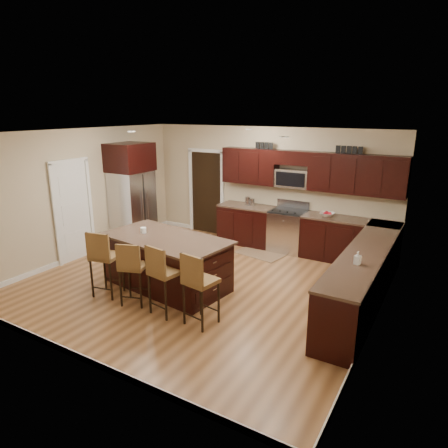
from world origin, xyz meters
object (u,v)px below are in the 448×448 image
Objects in this scene: range at (288,230)px; stool_mid at (132,266)px; stool_extra at (198,281)px; stool_right at (162,272)px; island at (166,263)px; stool_left at (103,256)px; refrigerator at (132,193)px.

stool_mid is at bearing -107.65° from range.
range is at bearing 100.43° from stool_extra.
stool_right is at bearing -171.03° from stool_extra.
stool_right is at bearing -19.88° from stool_mid.
island is 2.10× the size of stool_left.
stool_left is (-0.64, -0.85, 0.29)m from island.
refrigerator is at bearing 152.65° from island.
refrigerator is at bearing -157.42° from range.
stool_right is (0.62, -0.01, 0.04)m from stool_mid.
stool_extra reaches higher than island.
stool_left is at bearing 161.36° from stool_mid.
stool_mid is at bearing -171.32° from stool_extra.
stool_right is 1.00× the size of stool_extra.
stool_mid is at bearing -171.61° from stool_right.
stool_extra reaches higher than stool_mid.
island is (-1.16, -2.86, -0.04)m from range.
stool_extra is at bearing -12.30° from stool_left.
range is 4.13m from stool_left.
stool_mid is 0.95× the size of stool_right.
stool_left is at bearing -115.90° from range.
refrigerator is at bearing 113.09° from stool_mid.
island is at bearing 154.96° from stool_extra.
range reaches higher than stool_mid.
refrigerator is (-1.50, 2.33, 0.49)m from stool_left.
range is at bearing 75.36° from island.
stool_left reaches higher than range.
stool_mid is (-1.18, -3.70, 0.19)m from range.
stool_left is (-1.80, -3.71, 0.25)m from range.
island is 1.03× the size of refrigerator.
stool_left reaches higher than stool_extra.
stool_extra is at bearing -34.50° from refrigerator.
stool_mid is at bearing -83.75° from island.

